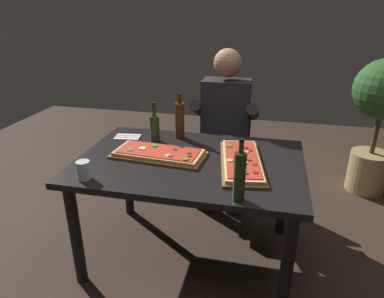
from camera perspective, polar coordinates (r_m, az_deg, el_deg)
ground_plane at (r=2.56m, az=-0.26°, el=-16.95°), size 6.40×6.40×0.00m
dining_table at (r=2.20m, az=-0.29°, el=-3.98°), size 1.40×0.96×0.74m
pizza_rectangular_front at (r=2.21m, az=-5.54°, el=-0.74°), size 0.61×0.31×0.05m
pizza_rectangular_left at (r=2.11m, az=8.21°, el=-1.97°), size 0.35×0.66×0.05m
wine_bottle_dark at (r=1.68m, az=7.89°, el=-4.43°), size 0.06×0.06×0.33m
oil_bottle_amber at (r=2.47m, az=-2.06°, el=4.85°), size 0.07×0.07×0.33m
vinegar_bottle_green at (r=2.43m, az=-6.21°, el=3.56°), size 0.07×0.07×0.28m
tumbler_near_camera at (r=2.00m, az=-17.51°, el=-3.37°), size 0.08×0.08×0.11m
napkin_cutlery_set at (r=2.55m, az=-10.62°, el=1.98°), size 0.19×0.13×0.01m
diner_chair at (r=3.02m, az=5.56°, el=0.33°), size 0.44×0.44×0.87m
seated_diner at (r=2.81m, az=5.42°, el=4.23°), size 0.53×0.41×1.33m
potted_plant_corner at (r=3.43m, az=28.80°, el=5.57°), size 0.52×0.52×1.23m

